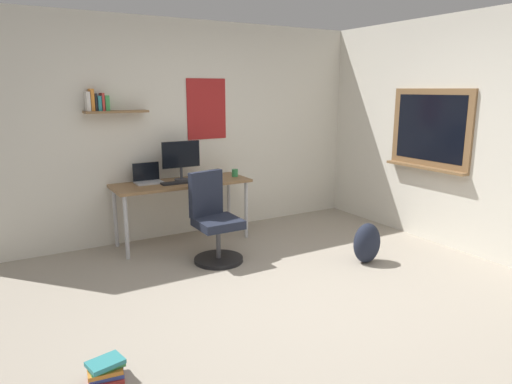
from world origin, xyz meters
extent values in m
plane|color=#9E9384|center=(0.00, 0.00, 0.00)|extent=(5.20, 5.20, 0.00)
cube|color=silver|center=(0.00, 2.45, 1.30)|extent=(5.00, 0.10, 2.60)
cube|color=olive|center=(-0.84, 2.30, 1.55)|extent=(0.68, 0.20, 0.02)
cube|color=#A51E1E|center=(0.29, 2.39, 1.55)|extent=(0.52, 0.01, 0.74)
cube|color=silver|center=(-1.13, 2.33, 1.66)|extent=(0.04, 0.14, 0.21)
cube|color=orange|center=(-1.09, 2.33, 1.68)|extent=(0.04, 0.14, 0.23)
cube|color=black|center=(-1.05, 2.33, 1.65)|extent=(0.02, 0.14, 0.19)
cube|color=teal|center=(-1.02, 2.33, 1.64)|extent=(0.04, 0.14, 0.16)
cube|color=#C63833|center=(-0.98, 2.33, 1.66)|extent=(0.03, 0.14, 0.19)
cube|color=#3D934C|center=(-0.94, 2.33, 1.64)|extent=(0.04, 0.14, 0.16)
cube|color=silver|center=(2.45, 0.00, 1.30)|extent=(0.10, 5.00, 2.60)
cube|color=olive|center=(2.38, 0.72, 1.35)|extent=(0.04, 1.10, 0.90)
cube|color=black|center=(2.37, 0.72, 1.35)|extent=(0.01, 0.94, 0.76)
cube|color=olive|center=(2.34, 0.72, 0.89)|extent=(0.12, 1.10, 0.03)
cube|color=olive|center=(-0.20, 2.08, 0.72)|extent=(1.58, 0.59, 0.03)
cylinder|color=#B7B7BC|center=(-0.93, 1.84, 0.35)|extent=(0.04, 0.04, 0.70)
cylinder|color=#B7B7BC|center=(0.54, 1.84, 0.35)|extent=(0.04, 0.04, 0.70)
cylinder|color=#B7B7BC|center=(-0.93, 2.31, 0.35)|extent=(0.04, 0.04, 0.70)
cylinder|color=#B7B7BC|center=(0.54, 2.31, 0.35)|extent=(0.04, 0.04, 0.70)
cylinder|color=black|center=(-0.11, 1.28, 0.02)|extent=(0.52, 0.52, 0.04)
cylinder|color=#4C4C51|center=(-0.11, 1.28, 0.21)|extent=(0.05, 0.05, 0.34)
cube|color=#1E2333|center=(-0.11, 1.28, 0.42)|extent=(0.44, 0.44, 0.09)
cube|color=#1E2333|center=(-0.16, 1.48, 0.71)|extent=(0.41, 0.15, 0.48)
cube|color=#ADAFB5|center=(-0.55, 2.18, 0.74)|extent=(0.31, 0.21, 0.02)
cube|color=black|center=(-0.55, 2.28, 0.86)|extent=(0.31, 0.01, 0.21)
cylinder|color=#38383D|center=(-0.16, 2.18, 0.74)|extent=(0.17, 0.17, 0.01)
cylinder|color=#38383D|center=(-0.16, 2.18, 0.82)|extent=(0.03, 0.03, 0.14)
cube|color=black|center=(-0.16, 2.17, 1.04)|extent=(0.46, 0.02, 0.31)
cube|color=black|center=(-0.27, 2.00, 0.74)|extent=(0.37, 0.13, 0.02)
ellipsoid|color=#262628|center=(0.01, 2.00, 0.75)|extent=(0.10, 0.06, 0.03)
cylinder|color=#338C4C|center=(0.50, 2.05, 0.78)|extent=(0.08, 0.08, 0.09)
ellipsoid|color=#1E2333|center=(1.22, 0.46, 0.21)|extent=(0.32, 0.22, 0.43)
cube|color=#C63833|center=(-1.62, -0.21, 0.01)|extent=(0.23, 0.17, 0.03)
cube|color=#3851B2|center=(-1.61, -0.19, 0.05)|extent=(0.23, 0.19, 0.03)
cube|color=orange|center=(-1.62, -0.21, 0.08)|extent=(0.23, 0.18, 0.03)
cube|color=#3D934C|center=(-1.61, -0.19, 0.10)|extent=(0.22, 0.17, 0.03)
cube|color=teal|center=(-1.62, -0.22, 0.13)|extent=(0.24, 0.19, 0.03)
camera|label=1|loc=(-2.10, -2.88, 1.80)|focal=32.12mm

